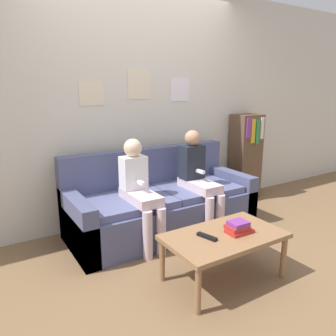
{
  "coord_description": "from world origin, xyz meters",
  "views": [
    {
      "loc": [
        -1.67,
        -2.31,
        1.5
      ],
      "look_at": [
        0.0,
        0.38,
        0.71
      ],
      "focal_mm": 35.0,
      "sensor_mm": 36.0,
      "label": 1
    }
  ],
  "objects_px": {
    "couch": "(161,205)",
    "coffee_table": "(224,239)",
    "tv_remote": "(207,237)",
    "bookshelf": "(245,157)",
    "person_right": "(199,176)",
    "person_left": "(140,188)"
  },
  "relations": [
    {
      "from": "tv_remote",
      "to": "bookshelf",
      "type": "relative_size",
      "value": 0.15
    },
    {
      "from": "couch",
      "to": "person_right",
      "type": "relative_size",
      "value": 1.85
    },
    {
      "from": "couch",
      "to": "tv_remote",
      "type": "distance_m",
      "value": 1.08
    },
    {
      "from": "person_right",
      "to": "coffee_table",
      "type": "bearing_deg",
      "value": -114.71
    },
    {
      "from": "coffee_table",
      "to": "bookshelf",
      "type": "height_order",
      "value": "bookshelf"
    },
    {
      "from": "person_right",
      "to": "bookshelf",
      "type": "bearing_deg",
      "value": 23.06
    },
    {
      "from": "person_left",
      "to": "bookshelf",
      "type": "height_order",
      "value": "bookshelf"
    },
    {
      "from": "person_right",
      "to": "tv_remote",
      "type": "bearing_deg",
      "value": -123.24
    },
    {
      "from": "couch",
      "to": "bookshelf",
      "type": "bearing_deg",
      "value": 11.19
    },
    {
      "from": "couch",
      "to": "coffee_table",
      "type": "bearing_deg",
      "value": -93.11
    },
    {
      "from": "person_right",
      "to": "bookshelf",
      "type": "xyz_separation_m",
      "value": [
        1.16,
        0.49,
        -0.01
      ]
    },
    {
      "from": "couch",
      "to": "coffee_table",
      "type": "height_order",
      "value": "couch"
    },
    {
      "from": "person_right",
      "to": "tv_remote",
      "type": "height_order",
      "value": "person_right"
    },
    {
      "from": "coffee_table",
      "to": "person_right",
      "type": "height_order",
      "value": "person_right"
    },
    {
      "from": "person_right",
      "to": "bookshelf",
      "type": "distance_m",
      "value": 1.26
    },
    {
      "from": "couch",
      "to": "tv_remote",
      "type": "xyz_separation_m",
      "value": [
        -0.21,
        -1.05,
        0.12
      ]
    },
    {
      "from": "couch",
      "to": "tv_remote",
      "type": "bearing_deg",
      "value": -101.56
    },
    {
      "from": "coffee_table",
      "to": "person_right",
      "type": "relative_size",
      "value": 0.88
    },
    {
      "from": "couch",
      "to": "person_right",
      "type": "bearing_deg",
      "value": -29.58
    },
    {
      "from": "tv_remote",
      "to": "bookshelf",
      "type": "height_order",
      "value": "bookshelf"
    },
    {
      "from": "couch",
      "to": "bookshelf",
      "type": "xyz_separation_m",
      "value": [
        1.5,
        0.3,
        0.3
      ]
    },
    {
      "from": "person_left",
      "to": "tv_remote",
      "type": "xyz_separation_m",
      "value": [
        0.13,
        -0.85,
        -0.18
      ]
    }
  ]
}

